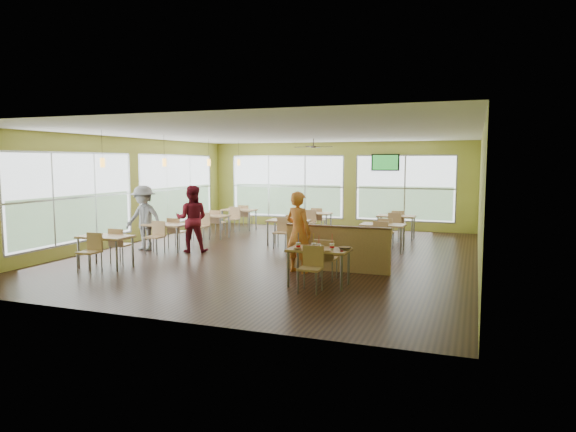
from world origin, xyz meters
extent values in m
plane|color=black|center=(0.00, 0.00, 0.00)|extent=(12.00, 12.00, 0.00)
plane|color=white|center=(0.00, 0.00, 3.20)|extent=(12.00, 12.00, 0.00)
cube|color=#BDC24E|center=(0.00, 6.00, 1.60)|extent=(10.00, 0.04, 3.20)
cube|color=#BDC24E|center=(0.00, -6.00, 1.60)|extent=(10.00, 0.04, 3.20)
cube|color=#BDC24E|center=(-5.00, 0.00, 1.60)|extent=(0.04, 12.00, 3.20)
cube|color=#BDC24E|center=(5.00, 0.00, 1.60)|extent=(0.04, 12.00, 3.20)
cube|color=white|center=(-4.98, -2.00, 1.53)|extent=(0.02, 4.50, 2.35)
cube|color=white|center=(-4.98, 3.00, 1.53)|extent=(0.02, 4.50, 2.35)
cube|color=white|center=(-2.00, 5.98, 1.53)|extent=(4.50, 0.02, 2.35)
cube|color=white|center=(2.50, 5.98, 1.53)|extent=(3.50, 0.02, 2.35)
cube|color=#B7BABC|center=(-4.97, 0.50, 0.35)|extent=(0.04, 9.40, 0.05)
cube|color=#B7BABC|center=(0.25, 5.97, 0.35)|extent=(8.00, 0.04, 0.05)
cube|color=tan|center=(2.00, -3.00, 0.73)|extent=(1.20, 0.70, 0.04)
cube|color=brown|center=(2.00, -3.00, 0.70)|extent=(1.22, 0.71, 0.01)
cylinder|color=slate|center=(1.46, -3.29, 0.35)|extent=(0.05, 0.05, 0.71)
cylinder|color=slate|center=(2.54, -3.29, 0.35)|extent=(0.05, 0.05, 0.71)
cylinder|color=slate|center=(1.46, -2.71, 0.35)|extent=(0.05, 0.05, 0.71)
cylinder|color=slate|center=(2.54, -2.71, 0.35)|extent=(0.05, 0.05, 0.71)
cube|color=tan|center=(2.00, -2.45, 0.45)|extent=(0.42, 0.42, 0.04)
cube|color=tan|center=(2.00, -2.26, 0.67)|extent=(0.42, 0.04, 0.40)
cube|color=tan|center=(2.00, -3.55, 0.45)|extent=(0.42, 0.42, 0.04)
cube|color=tan|center=(2.00, -3.74, 0.67)|extent=(0.42, 0.04, 0.40)
cube|color=tan|center=(2.00, -1.55, 0.50)|extent=(2.40, 0.12, 1.00)
cube|color=brown|center=(2.00, -1.55, 1.02)|extent=(2.40, 0.14, 0.04)
cube|color=tan|center=(-3.20, -3.00, 0.73)|extent=(1.20, 0.70, 0.04)
cube|color=brown|center=(-3.20, -3.00, 0.70)|extent=(1.22, 0.71, 0.01)
cylinder|color=slate|center=(-3.74, -3.29, 0.35)|extent=(0.05, 0.05, 0.71)
cylinder|color=slate|center=(-2.66, -3.29, 0.35)|extent=(0.05, 0.05, 0.71)
cylinder|color=slate|center=(-3.74, -2.71, 0.35)|extent=(0.05, 0.05, 0.71)
cylinder|color=slate|center=(-2.66, -2.71, 0.35)|extent=(0.05, 0.05, 0.71)
cube|color=tan|center=(-3.20, -2.45, 0.45)|extent=(0.42, 0.42, 0.04)
cube|color=tan|center=(-3.20, -2.26, 0.67)|extent=(0.42, 0.04, 0.40)
cube|color=tan|center=(-3.20, -3.55, 0.45)|extent=(0.42, 0.42, 0.04)
cube|color=tan|center=(-3.20, -3.74, 0.67)|extent=(0.42, 0.04, 0.40)
cube|color=tan|center=(-3.20, -0.50, 0.73)|extent=(1.20, 0.70, 0.04)
cube|color=brown|center=(-3.20, -0.50, 0.70)|extent=(1.22, 0.71, 0.01)
cylinder|color=slate|center=(-3.74, -0.79, 0.35)|extent=(0.05, 0.05, 0.71)
cylinder|color=slate|center=(-2.66, -0.79, 0.35)|extent=(0.05, 0.05, 0.71)
cylinder|color=slate|center=(-3.74, -0.21, 0.35)|extent=(0.05, 0.05, 0.71)
cylinder|color=slate|center=(-2.66, -0.21, 0.35)|extent=(0.05, 0.05, 0.71)
cube|color=tan|center=(-3.20, 0.05, 0.45)|extent=(0.42, 0.42, 0.04)
cube|color=tan|center=(-3.20, 0.24, 0.67)|extent=(0.42, 0.04, 0.40)
cube|color=tan|center=(-3.20, -1.05, 0.45)|extent=(0.42, 0.42, 0.04)
cube|color=tan|center=(-3.20, -1.24, 0.67)|extent=(0.42, 0.04, 0.40)
cube|color=tan|center=(-3.20, 2.00, 0.73)|extent=(1.20, 0.70, 0.04)
cube|color=brown|center=(-3.20, 2.00, 0.70)|extent=(1.22, 0.71, 0.01)
cylinder|color=slate|center=(-3.74, 1.71, 0.35)|extent=(0.05, 0.05, 0.71)
cylinder|color=slate|center=(-2.66, 1.71, 0.35)|extent=(0.05, 0.05, 0.71)
cylinder|color=slate|center=(-3.74, 2.29, 0.35)|extent=(0.05, 0.05, 0.71)
cylinder|color=slate|center=(-2.66, 2.29, 0.35)|extent=(0.05, 0.05, 0.71)
cube|color=tan|center=(-3.20, 2.55, 0.45)|extent=(0.42, 0.42, 0.04)
cube|color=tan|center=(-3.20, 2.74, 0.67)|extent=(0.42, 0.04, 0.40)
cube|color=tan|center=(-3.20, 1.45, 0.45)|extent=(0.42, 0.42, 0.04)
cube|color=tan|center=(-3.20, 1.26, 0.67)|extent=(0.42, 0.04, 0.40)
cube|color=tan|center=(-3.20, 4.20, 0.73)|extent=(1.20, 0.70, 0.04)
cube|color=brown|center=(-3.20, 4.20, 0.70)|extent=(1.22, 0.71, 0.01)
cylinder|color=slate|center=(-3.74, 3.91, 0.35)|extent=(0.05, 0.05, 0.71)
cylinder|color=slate|center=(-2.66, 3.91, 0.35)|extent=(0.05, 0.05, 0.71)
cylinder|color=slate|center=(-3.74, 4.49, 0.35)|extent=(0.05, 0.05, 0.71)
cylinder|color=slate|center=(-2.66, 4.49, 0.35)|extent=(0.05, 0.05, 0.71)
cube|color=tan|center=(-3.20, 4.75, 0.45)|extent=(0.42, 0.42, 0.04)
cube|color=tan|center=(-3.20, 4.94, 0.67)|extent=(0.42, 0.04, 0.40)
cube|color=tan|center=(-3.20, 3.65, 0.45)|extent=(0.42, 0.42, 0.04)
cube|color=tan|center=(-3.20, 3.46, 0.67)|extent=(0.42, 0.04, 0.40)
cube|color=tan|center=(-0.30, 1.50, 0.73)|extent=(1.20, 0.70, 0.04)
cube|color=brown|center=(-0.30, 1.50, 0.70)|extent=(1.22, 0.71, 0.01)
cylinder|color=slate|center=(-0.84, 1.21, 0.35)|extent=(0.05, 0.05, 0.71)
cylinder|color=slate|center=(0.24, 1.21, 0.35)|extent=(0.05, 0.05, 0.71)
cylinder|color=slate|center=(-0.84, 1.79, 0.35)|extent=(0.05, 0.05, 0.71)
cylinder|color=slate|center=(0.24, 1.79, 0.35)|extent=(0.05, 0.05, 0.71)
cube|color=tan|center=(-0.30, 2.05, 0.45)|extent=(0.42, 0.42, 0.04)
cube|color=tan|center=(-0.30, 2.24, 0.67)|extent=(0.42, 0.04, 0.40)
cube|color=tan|center=(-0.30, 0.95, 0.45)|extent=(0.42, 0.42, 0.04)
cube|color=tan|center=(-0.30, 0.76, 0.67)|extent=(0.42, 0.04, 0.40)
cube|color=tan|center=(-0.30, 4.00, 0.73)|extent=(1.20, 0.70, 0.04)
cube|color=brown|center=(-0.30, 4.00, 0.70)|extent=(1.22, 0.71, 0.01)
cylinder|color=slate|center=(-0.84, 3.71, 0.35)|extent=(0.05, 0.05, 0.71)
cylinder|color=slate|center=(0.24, 3.71, 0.35)|extent=(0.05, 0.05, 0.71)
cylinder|color=slate|center=(-0.84, 4.29, 0.35)|extent=(0.05, 0.05, 0.71)
cylinder|color=slate|center=(0.24, 4.29, 0.35)|extent=(0.05, 0.05, 0.71)
cube|color=tan|center=(-0.30, 4.55, 0.45)|extent=(0.42, 0.42, 0.04)
cube|color=tan|center=(-0.30, 4.74, 0.67)|extent=(0.42, 0.04, 0.40)
cube|color=tan|center=(-0.30, 3.45, 0.45)|extent=(0.42, 0.42, 0.04)
cube|color=tan|center=(-0.30, 3.26, 0.67)|extent=(0.42, 0.04, 0.40)
cube|color=tan|center=(2.50, 1.50, 0.73)|extent=(1.20, 0.70, 0.04)
cube|color=brown|center=(2.50, 1.50, 0.70)|extent=(1.22, 0.71, 0.01)
cylinder|color=slate|center=(1.96, 1.21, 0.35)|extent=(0.05, 0.05, 0.71)
cylinder|color=slate|center=(3.04, 1.21, 0.35)|extent=(0.05, 0.05, 0.71)
cylinder|color=slate|center=(1.96, 1.79, 0.35)|extent=(0.05, 0.05, 0.71)
cylinder|color=slate|center=(3.04, 1.79, 0.35)|extent=(0.05, 0.05, 0.71)
cube|color=tan|center=(2.50, 2.05, 0.45)|extent=(0.42, 0.42, 0.04)
cube|color=tan|center=(2.50, 2.24, 0.67)|extent=(0.42, 0.04, 0.40)
cube|color=tan|center=(2.50, 0.95, 0.45)|extent=(0.42, 0.42, 0.04)
cube|color=tan|center=(2.50, 0.76, 0.67)|extent=(0.42, 0.04, 0.40)
cube|color=tan|center=(2.50, 4.00, 0.73)|extent=(1.20, 0.70, 0.04)
cube|color=brown|center=(2.50, 4.00, 0.70)|extent=(1.22, 0.71, 0.01)
cylinder|color=slate|center=(1.96, 3.71, 0.35)|extent=(0.05, 0.05, 0.71)
cylinder|color=slate|center=(3.04, 3.71, 0.35)|extent=(0.05, 0.05, 0.71)
cylinder|color=slate|center=(1.96, 4.29, 0.35)|extent=(0.05, 0.05, 0.71)
cylinder|color=slate|center=(3.04, 4.29, 0.35)|extent=(0.05, 0.05, 0.71)
cube|color=tan|center=(2.50, 4.55, 0.45)|extent=(0.42, 0.42, 0.04)
cube|color=tan|center=(2.50, 4.74, 0.67)|extent=(0.42, 0.04, 0.40)
cube|color=tan|center=(2.50, 3.45, 0.45)|extent=(0.42, 0.42, 0.04)
cube|color=tan|center=(2.50, 3.26, 0.67)|extent=(0.42, 0.04, 0.40)
cylinder|color=#2D2119|center=(-3.20, -3.00, 2.85)|extent=(0.01, 0.01, 0.70)
cylinder|color=gold|center=(-3.20, -3.00, 2.45)|extent=(0.11, 0.11, 0.22)
cylinder|color=#2D2119|center=(-3.20, -0.50, 2.85)|extent=(0.01, 0.01, 0.70)
cylinder|color=gold|center=(-3.20, -0.50, 2.45)|extent=(0.11, 0.11, 0.22)
cylinder|color=#2D2119|center=(-3.20, 2.00, 2.85)|extent=(0.01, 0.01, 0.70)
cylinder|color=gold|center=(-3.20, 2.00, 2.45)|extent=(0.11, 0.11, 0.22)
cylinder|color=#2D2119|center=(-3.20, 4.20, 2.85)|extent=(0.01, 0.01, 0.70)
cylinder|color=gold|center=(-3.20, 4.20, 2.45)|extent=(0.11, 0.11, 0.22)
cylinder|color=#2D2119|center=(0.00, 3.00, 3.08)|extent=(0.03, 0.03, 0.24)
cylinder|color=#2D2119|center=(0.00, 3.00, 2.94)|extent=(0.16, 0.16, 0.06)
cube|color=#2D2119|center=(0.35, 3.00, 2.94)|extent=(0.55, 0.10, 0.01)
cube|color=#2D2119|center=(0.00, 3.35, 2.94)|extent=(0.10, 0.55, 0.01)
cube|color=#2D2119|center=(-0.35, 3.00, 2.94)|extent=(0.55, 0.10, 0.01)
cube|color=#2D2119|center=(0.00, 2.65, 2.94)|extent=(0.10, 0.55, 0.01)
cube|color=black|center=(1.80, 5.90, 2.45)|extent=(1.00, 0.06, 0.60)
cube|color=green|center=(1.80, 5.87, 2.45)|extent=(0.90, 0.01, 0.52)
imported|color=#E84919|center=(1.21, -1.96, 0.91)|extent=(0.78, 0.65, 1.82)
imported|color=maroon|center=(-2.38, -0.48, 0.92)|extent=(1.08, 0.96, 1.83)
imported|color=slate|center=(-3.81, -0.66, 0.91)|extent=(1.20, 0.73, 1.81)
cone|color=white|center=(1.65, -3.23, 0.81)|extent=(0.10, 0.10, 0.13)
cylinder|color=red|center=(1.65, -3.23, 0.82)|extent=(0.09, 0.09, 0.04)
cylinder|color=white|center=(1.65, -3.23, 0.88)|extent=(0.10, 0.10, 0.01)
cylinder|color=blue|center=(1.65, -3.23, 0.99)|extent=(0.02, 0.06, 0.23)
cone|color=white|center=(1.94, -3.15, 0.81)|extent=(0.09, 0.09, 0.12)
cylinder|color=red|center=(1.94, -3.15, 0.81)|extent=(0.09, 0.09, 0.04)
cylinder|color=white|center=(1.94, -3.15, 0.88)|extent=(0.10, 0.10, 0.01)
cylinder|color=gold|center=(1.94, -3.15, 0.98)|extent=(0.02, 0.06, 0.22)
cone|color=white|center=(2.04, -3.14, 0.81)|extent=(0.08, 0.08, 0.11)
cylinder|color=red|center=(2.04, -3.14, 0.81)|extent=(0.08, 0.08, 0.03)
cylinder|color=white|center=(2.04, -3.14, 0.87)|extent=(0.09, 0.09, 0.01)
cylinder|color=red|center=(2.04, -3.14, 0.96)|extent=(0.03, 0.05, 0.20)
cone|color=white|center=(2.29, -3.08, 0.81)|extent=(0.09, 0.09, 0.12)
cylinder|color=red|center=(2.29, -3.08, 0.81)|extent=(0.09, 0.09, 0.04)
cylinder|color=white|center=(2.29, -3.08, 0.88)|extent=(0.10, 0.10, 0.01)
cylinder|color=red|center=(2.29, -3.08, 0.99)|extent=(0.03, 0.06, 0.22)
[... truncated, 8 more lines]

